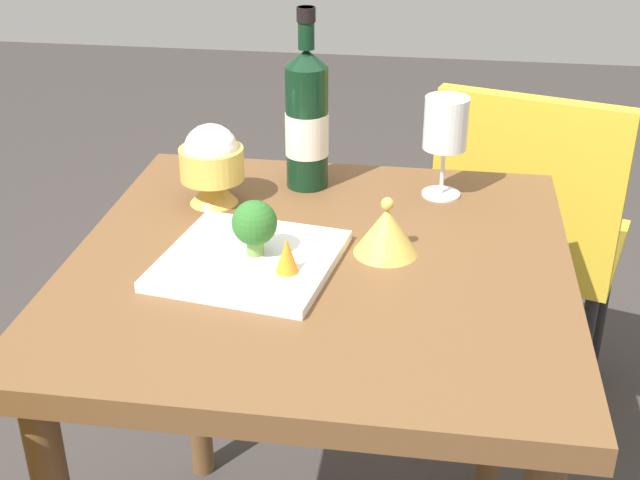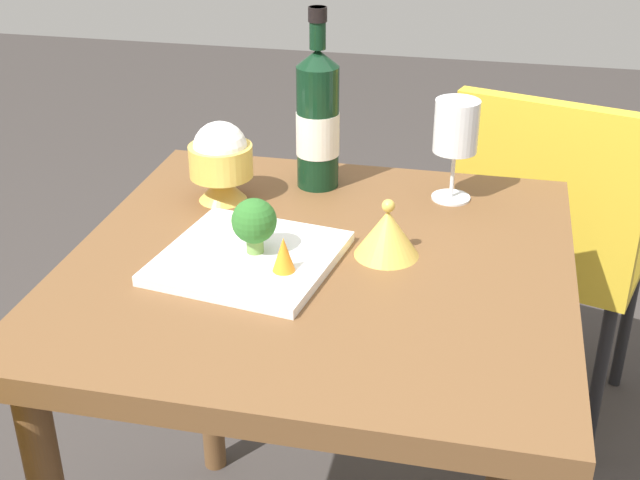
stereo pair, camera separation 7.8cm
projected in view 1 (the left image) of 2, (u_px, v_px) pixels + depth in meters
dining_table at (320, 318)px, 1.34m from camera, size 0.76×0.76×0.76m
chair_by_wall at (527, 226)px, 1.90m from camera, size 0.50×0.50×0.85m
wine_bottle at (307, 119)px, 1.48m from camera, size 0.08×0.08×0.32m
wine_glass at (446, 126)px, 1.44m from camera, size 0.08×0.08×0.18m
rice_bowl at (212, 163)px, 1.43m from camera, size 0.11×0.11×0.14m
rice_bowl_lid at (386, 231)px, 1.29m from camera, size 0.10×0.10×0.09m
serving_plate at (250, 260)px, 1.26m from camera, size 0.29×0.29×0.02m
broccoli_floret at (255, 224)px, 1.24m from camera, size 0.07×0.07×0.09m
carrot_garnish_left at (287, 255)px, 1.21m from camera, size 0.03×0.03×0.05m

